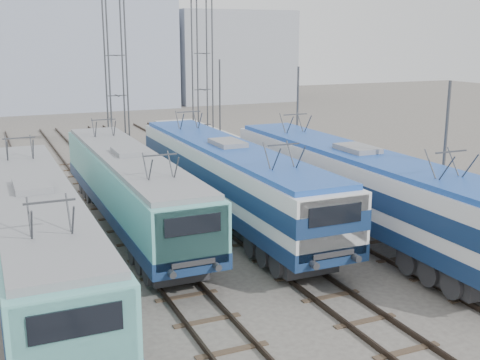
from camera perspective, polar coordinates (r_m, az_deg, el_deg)
The scene contains 14 objects.
ground at distance 20.09m, azimuth 3.02°, elevation -12.06°, with size 160.00×160.00×0.00m, color #514C47.
platform at distance 31.55m, azimuth 13.15°, elevation -2.53°, with size 4.00×70.00×0.30m, color #9E9E99.
locomotive_far_left at distance 21.60m, azimuth -18.73°, elevation -4.56°, with size 2.84×17.91×3.37m.
locomotive_center_left at distance 27.34m, azimuth -10.37°, elevation -0.46°, with size 2.76×17.42×3.28m.
locomotive_center_right at distance 27.94m, azimuth -1.02°, elevation 0.42°, with size 2.92×18.44×3.47m.
locomotive_far_right at distance 26.76m, azimuth 11.14°, elevation -0.35°, with size 2.96×18.71×3.52m.
catenary_tower_west at distance 39.10m, azimuth -11.68°, elevation 10.24°, with size 4.50×1.20×12.00m.
catenary_tower_east at distance 42.83m, azimuth -3.59°, elevation 10.75°, with size 4.50×1.20×12.00m.
mast_front at distance 25.28m, azimuth 18.71°, elevation 0.99°, with size 0.12×0.12×7.00m, color #3F4247.
mast_mid at distance 34.92m, azimuth 5.44°, elevation 4.92°, with size 0.12×0.12×7.00m, color #3F4247.
mast_rear at distance 45.69m, azimuth -1.92°, elevation 6.98°, with size 0.12×0.12×7.00m, color #3F4247.
safety_cone at distance 26.31m, azimuth 20.71°, elevation -5.24°, with size 0.30×0.30×0.62m, color red.
building_center at distance 79.12m, azimuth -15.19°, elevation 13.26°, with size 22.00×14.00×18.00m, color #8B96AD.
building_east at distance 84.59m, azimuth -1.28°, elevation 11.66°, with size 16.00×12.00×12.00m, color gray.
Camera 1 is at (-8.21, -16.17, 8.65)m, focal length 45.00 mm.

